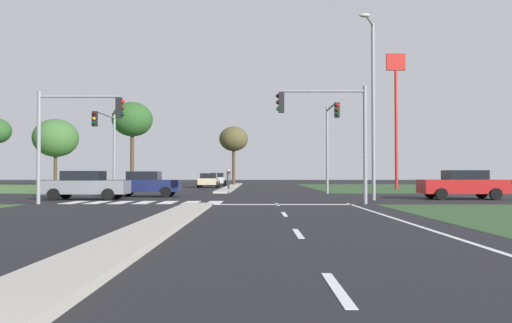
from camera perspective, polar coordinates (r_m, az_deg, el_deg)
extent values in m
plane|color=black|center=(31.52, -4.83, -3.89)|extent=(200.00, 200.00, 0.00)
cube|color=#2D4C28|center=(60.45, 22.14, -2.58)|extent=(35.00, 35.00, 0.01)
cube|color=#ADA89E|center=(12.71, -11.76, -7.29)|extent=(1.20, 22.00, 0.14)
cube|color=#ADA89E|center=(56.46, -2.79, -2.70)|extent=(1.20, 36.00, 0.14)
cube|color=silver|center=(6.70, 8.42, -13.28)|extent=(0.14, 2.00, 0.01)
cube|color=silver|center=(12.59, 4.28, -7.67)|extent=(0.14, 2.00, 0.01)
cube|color=silver|center=(18.56, 2.81, -5.64)|extent=(0.14, 2.00, 0.01)
cube|color=silver|center=(24.54, 2.07, -4.60)|extent=(0.14, 2.00, 0.01)
cube|color=silver|center=(14.14, 17.74, -6.92)|extent=(0.14, 24.00, 0.01)
cube|color=silver|center=(24.46, 2.78, -4.61)|extent=(6.40, 0.50, 0.01)
cube|color=silver|center=(27.70, -19.06, -4.15)|extent=(0.70, 2.80, 0.01)
cube|color=silver|center=(27.35, -16.78, -4.21)|extent=(0.70, 2.80, 0.01)
cube|color=silver|center=(27.05, -14.44, -4.26)|extent=(0.70, 2.80, 0.01)
cube|color=silver|center=(26.79, -12.04, -4.30)|extent=(0.70, 2.80, 0.01)
cube|color=silver|center=(26.58, -9.61, -4.33)|extent=(0.70, 2.80, 0.01)
cube|color=silver|center=(26.42, -7.14, -4.36)|extent=(0.70, 2.80, 0.01)
cube|color=silver|center=(26.30, -4.65, -4.38)|extent=(0.70, 2.80, 0.01)
cube|color=#A31919|center=(31.81, 20.91, -2.51)|extent=(4.58, 1.81, 0.77)
cube|color=black|center=(31.86, 21.15, -1.34)|extent=(2.11, 1.60, 0.52)
cube|color=red|center=(32.09, 25.21, -2.32)|extent=(0.04, 0.20, 0.14)
cube|color=red|center=(33.34, 24.19, -2.29)|extent=(0.04, 0.20, 0.14)
cylinder|color=black|center=(30.47, 18.96, -3.30)|extent=(0.64, 0.22, 0.64)
cylinder|color=black|center=(32.18, 17.89, -3.20)|extent=(0.64, 0.22, 0.64)
cylinder|color=black|center=(31.55, 24.00, -3.19)|extent=(0.64, 0.22, 0.64)
cylinder|color=black|center=(33.21, 22.72, -3.10)|extent=(0.64, 0.22, 0.64)
cube|color=#B7B7BC|center=(64.79, -4.41, -1.99)|extent=(1.79, 4.24, 0.71)
cube|color=black|center=(64.94, -4.40, -1.45)|extent=(1.57, 1.95, 0.52)
cube|color=red|center=(66.88, -3.70, -1.91)|extent=(0.20, 0.04, 0.14)
cube|color=red|center=(66.98, -4.86, -1.91)|extent=(0.20, 0.04, 0.14)
cylinder|color=black|center=(63.38, -3.70, -2.33)|extent=(0.22, 0.64, 0.64)
cylinder|color=black|center=(63.52, -5.31, -2.32)|extent=(0.22, 0.64, 0.64)
cylinder|color=black|center=(66.09, -3.55, -2.29)|extent=(0.22, 0.64, 0.64)
cylinder|color=black|center=(66.22, -5.10, -2.28)|extent=(0.22, 0.64, 0.64)
cube|color=#BCAD8E|center=(55.45, -5.30, -2.13)|extent=(1.85, 4.55, 0.64)
cube|color=black|center=(55.60, -5.29, -1.53)|extent=(1.63, 2.10, 0.52)
cube|color=red|center=(57.68, -4.40, -2.04)|extent=(0.20, 0.04, 0.14)
cube|color=red|center=(57.80, -5.80, -2.03)|extent=(0.20, 0.04, 0.14)
cylinder|color=black|center=(53.93, -4.46, -2.50)|extent=(0.22, 0.64, 0.64)
cylinder|color=black|center=(54.10, -6.42, -2.49)|extent=(0.22, 0.64, 0.64)
cylinder|color=black|center=(56.84, -4.24, -2.44)|extent=(0.22, 0.64, 0.64)
cylinder|color=black|center=(57.00, -6.10, -2.43)|extent=(0.22, 0.64, 0.64)
cube|color=#161E47|center=(33.63, -11.84, -2.54)|extent=(4.16, 1.75, 0.72)
cube|color=black|center=(33.65, -12.08, -1.48)|extent=(1.92, 1.54, 0.52)
cube|color=red|center=(34.75, -15.02, -2.37)|extent=(0.04, 0.20, 0.14)
cube|color=red|center=(33.47, -15.60, -2.40)|extent=(0.04, 0.20, 0.14)
cylinder|color=black|center=(34.26, -9.36, -3.14)|extent=(0.64, 0.22, 0.64)
cylinder|color=black|center=(32.53, -9.85, -3.23)|extent=(0.64, 0.22, 0.64)
cylinder|color=black|center=(34.78, -13.71, -3.09)|extent=(0.64, 0.22, 0.64)
cylinder|color=black|center=(33.08, -14.41, -3.17)|extent=(0.64, 0.22, 0.64)
cube|color=slate|center=(30.54, -17.89, -2.62)|extent=(4.49, 1.80, 0.73)
cube|color=black|center=(30.57, -18.15, -1.45)|extent=(2.06, 1.58, 0.52)
cube|color=red|center=(31.93, -21.39, -2.41)|extent=(0.04, 0.20, 0.14)
cube|color=red|center=(30.66, -22.32, -2.45)|extent=(0.04, 0.20, 0.14)
cylinder|color=black|center=(31.01, -14.86, -3.30)|extent=(0.64, 0.22, 0.64)
cylinder|color=black|center=(29.28, -15.75, -3.41)|extent=(0.64, 0.22, 0.64)
cylinder|color=black|center=(31.85, -19.87, -3.21)|extent=(0.64, 0.22, 0.64)
cylinder|color=black|center=(30.17, -21.02, -3.31)|extent=(0.64, 0.22, 0.64)
cylinder|color=gray|center=(38.37, 7.38, 1.19)|extent=(0.18, 0.18, 6.19)
cylinder|color=gray|center=(36.32, 7.85, 5.84)|extent=(0.12, 4.63, 0.12)
cube|color=black|center=(33.98, 8.41, 5.45)|extent=(0.32, 0.26, 0.95)
sphere|color=red|center=(33.86, 8.45, 5.98)|extent=(0.20, 0.20, 0.20)
sphere|color=#3A2405|center=(33.83, 8.45, 5.48)|extent=(0.20, 0.20, 0.20)
sphere|color=black|center=(33.79, 8.45, 4.97)|extent=(0.20, 0.20, 0.20)
cylinder|color=gray|center=(25.34, 11.34, 1.76)|extent=(0.18, 0.18, 5.52)
cylinder|color=gray|center=(25.29, 6.95, 7.46)|extent=(3.90, 0.12, 0.12)
cube|color=black|center=(25.04, 2.49, 6.33)|extent=(0.26, 0.32, 0.95)
sphere|color=#360503|center=(25.08, 2.12, 7.01)|extent=(0.20, 0.20, 0.20)
sphere|color=#3A2405|center=(25.04, 2.13, 6.33)|extent=(0.20, 0.20, 0.20)
sphere|color=green|center=(25.00, 2.13, 5.65)|extent=(0.20, 0.20, 0.20)
cylinder|color=gray|center=(39.34, -15.14, 0.76)|extent=(0.18, 0.18, 5.64)
cylinder|color=gray|center=(37.30, -16.03, 4.84)|extent=(0.12, 4.63, 0.12)
cube|color=black|center=(35.03, -17.07, 4.38)|extent=(0.32, 0.26, 0.95)
sphere|color=#360503|center=(34.91, -17.14, 4.90)|extent=(0.20, 0.20, 0.20)
sphere|color=orange|center=(34.88, -17.15, 4.41)|extent=(0.20, 0.20, 0.20)
sphere|color=black|center=(34.85, -17.15, 3.92)|extent=(0.20, 0.20, 0.20)
cylinder|color=gray|center=(26.81, -22.42, 1.39)|extent=(0.18, 0.18, 5.26)
cylinder|color=gray|center=(26.38, -18.59, 6.59)|extent=(3.73, 0.12, 0.12)
cube|color=black|center=(25.79, -14.65, 5.57)|extent=(0.26, 0.32, 0.95)
sphere|color=red|center=(25.79, -14.30, 6.24)|extent=(0.20, 0.20, 0.20)
sphere|color=#3A2405|center=(25.75, -14.30, 5.58)|extent=(0.20, 0.20, 0.20)
sphere|color=black|center=(25.71, -14.31, 4.92)|extent=(0.20, 0.20, 0.20)
cylinder|color=gray|center=(29.39, 12.19, 5.22)|extent=(0.20, 0.20, 9.49)
cylinder|color=gray|center=(29.16, 11.74, 14.59)|extent=(0.97, 2.22, 0.10)
ellipsoid|color=#B2B2A8|center=(28.02, 11.31, 15.04)|extent=(0.56, 0.28, 0.20)
cylinder|color=#232833|center=(45.14, -3.17, -2.49)|extent=(0.16, 0.16, 0.72)
cylinder|color=#4C4C4C|center=(45.13, -3.17, -1.56)|extent=(0.34, 0.34, 0.75)
sphere|color=tan|center=(45.13, -3.17, -0.95)|extent=(0.21, 0.21, 0.21)
cylinder|color=red|center=(52.49, 14.51, 3.33)|extent=(0.28, 0.28, 11.29)
cube|color=red|center=(53.40, 14.47, 10.24)|extent=(1.80, 0.30, 1.60)
torus|color=yellow|center=(53.46, 14.00, 10.22)|extent=(0.96, 0.16, 0.96)
torus|color=yellow|center=(53.66, 14.83, 10.18)|extent=(0.96, 0.16, 0.96)
cylinder|color=#423323|center=(67.24, -20.86, -0.66)|extent=(0.40, 0.40, 4.22)
ellipsoid|color=#38602D|center=(67.37, -20.84, 2.37)|extent=(5.28, 5.28, 4.49)
cylinder|color=#423323|center=(66.74, -13.32, 0.37)|extent=(0.47, 0.47, 6.74)
ellipsoid|color=#285123|center=(67.05, -13.30, 4.42)|extent=(4.94, 4.94, 4.20)
cylinder|color=#423323|center=(64.58, -2.64, -0.50)|extent=(0.37, 0.37, 4.72)
ellipsoid|color=#4C4728|center=(64.71, -2.63, 2.44)|extent=(3.50, 3.50, 2.98)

